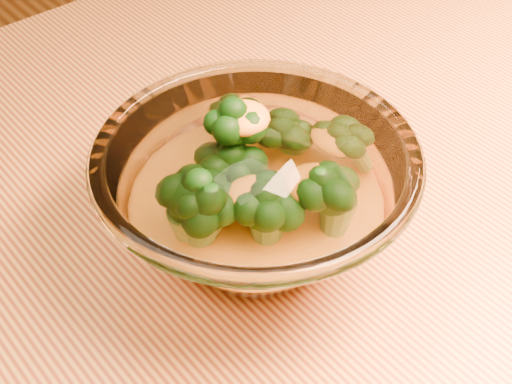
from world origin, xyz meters
The scene contains 4 objects.
table centered at (0.00, 0.00, 0.65)m, with size 1.20×0.80×0.75m.
glass_bowl centered at (-0.08, 0.02, 0.80)m, with size 0.20×0.20×0.09m.
cheese_sauce centered at (-0.08, 0.02, 0.78)m, with size 0.12×0.12×0.03m, color orange.
broccoli_heap centered at (-0.08, 0.02, 0.81)m, with size 0.15×0.14×0.07m.
Camera 1 is at (-0.29, -0.23, 1.11)m, focal length 50.00 mm.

